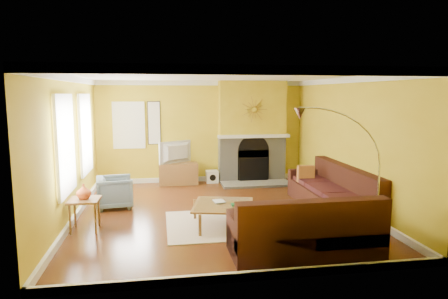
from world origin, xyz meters
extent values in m
cube|color=#623014|center=(0.00, 0.00, -0.01)|extent=(5.50, 6.00, 0.02)
cube|color=white|center=(0.00, 0.00, 2.71)|extent=(5.50, 6.00, 0.02)
cube|color=gold|center=(0.00, 3.01, 1.35)|extent=(5.50, 0.02, 2.70)
cube|color=gold|center=(0.00, -3.01, 1.35)|extent=(5.50, 0.02, 2.70)
cube|color=gold|center=(-2.76, 0.00, 1.35)|extent=(0.02, 6.00, 2.70)
cube|color=gold|center=(2.76, 0.00, 1.35)|extent=(0.02, 6.00, 2.70)
cube|color=white|center=(-2.72, 1.30, 1.50)|extent=(0.06, 1.22, 1.72)
cube|color=white|center=(-2.72, -0.60, 1.50)|extent=(0.06, 1.22, 1.72)
cube|color=white|center=(-1.90, 2.96, 1.55)|extent=(0.82, 0.06, 1.22)
cube|color=white|center=(-1.25, 2.97, 1.60)|extent=(0.34, 0.04, 1.14)
cube|color=white|center=(1.35, 2.56, 1.25)|extent=(1.92, 0.22, 0.08)
cube|color=gray|center=(1.35, 2.25, 0.03)|extent=(1.80, 0.70, 0.06)
cube|color=beige|center=(0.17, -0.74, 0.01)|extent=(2.40, 1.80, 0.02)
cube|color=olive|center=(-0.65, 2.70, 0.28)|extent=(1.01, 0.45, 0.56)
imported|color=black|center=(-0.65, 2.70, 0.85)|extent=(0.93, 0.63, 0.58)
cube|color=white|center=(0.25, 2.76, 0.16)|extent=(0.31, 0.31, 0.31)
imported|color=slate|center=(-2.06, 0.70, 0.33)|extent=(0.82, 0.80, 0.66)
imported|color=#D45622|center=(-2.43, -0.68, 0.70)|extent=(0.31, 0.31, 0.26)
imported|color=white|center=(-0.18, -0.73, 0.42)|extent=(0.22, 0.28, 0.03)
camera|label=1|loc=(-1.12, -7.66, 2.36)|focal=32.00mm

